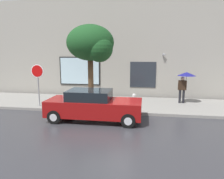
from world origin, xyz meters
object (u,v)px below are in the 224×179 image
Objects in this scene: parked_car at (93,106)px; fire_hydrant at (134,101)px; street_tree at (92,45)px; stop_sign at (38,77)px; pedestrian_with_umbrella at (185,78)px.

parked_car reaches higher than fire_hydrant.
street_tree is 3.68m from stop_sign.
stop_sign is (-3.67, 1.62, 1.14)m from parked_car.
street_tree is (-2.30, -0.43, 3.13)m from fire_hydrant.
parked_car is 0.98× the size of street_tree.
parked_car is 3.46m from street_tree.
pedestrian_with_umbrella is (4.84, 3.70, 0.98)m from parked_car.
parked_car is at bearing -74.98° from street_tree.
parked_car is at bearing -142.59° from pedestrian_with_umbrella.
pedestrian_with_umbrella is 0.79× the size of stop_sign.
stop_sign reaches higher than parked_car.
stop_sign is at bearing -166.28° from pedestrian_with_umbrella.
fire_hydrant is (1.82, 2.20, -0.19)m from parked_car.
street_tree is 1.89× the size of stop_sign.
fire_hydrant is at bearing -153.49° from pedestrian_with_umbrella.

